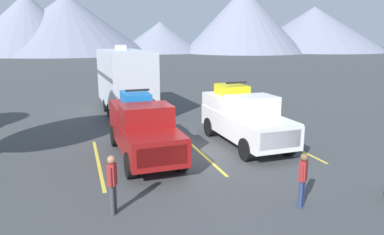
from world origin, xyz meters
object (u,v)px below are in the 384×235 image
object	(u,v)px
person_b	(303,177)
pickup_truck_a	(143,127)
camper_trailer_a	(125,78)
person_a	(112,181)
pickup_truck_b	(244,117)

from	to	relation	value
person_b	pickup_truck_a	bearing A→B (deg)	120.12
camper_trailer_a	person_a	distance (m)	12.91
camper_trailer_a	person_b	bearing A→B (deg)	-78.81
camper_trailer_a	person_b	size ratio (longest dim) A/B	5.16
pickup_truck_a	pickup_truck_b	bearing A→B (deg)	3.25
camper_trailer_a	person_a	world-z (taller)	camper_trailer_a
pickup_truck_a	person_b	world-z (taller)	pickup_truck_a
pickup_truck_a	person_a	size ratio (longest dim) A/B	3.48
pickup_truck_a	camper_trailer_a	world-z (taller)	camper_trailer_a
pickup_truck_b	person_a	size ratio (longest dim) A/B	3.34
pickup_truck_a	person_b	size ratio (longest dim) A/B	3.63
pickup_truck_a	person_a	world-z (taller)	pickup_truck_a
pickup_truck_a	person_b	xyz separation A→B (m)	(3.26, -5.61, -0.27)
pickup_truck_b	person_b	bearing A→B (deg)	-101.00
person_a	person_b	xyz separation A→B (m)	(4.86, -1.22, -0.04)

